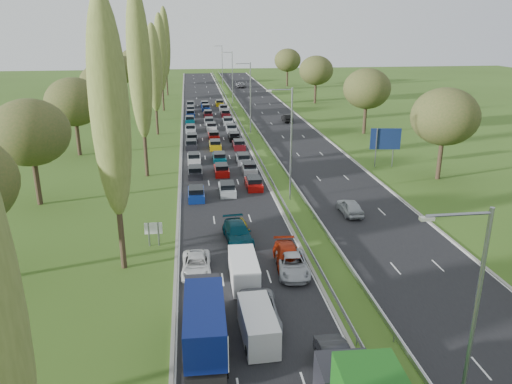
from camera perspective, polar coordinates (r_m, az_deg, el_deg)
ground at (r=89.63m, az=-0.78°, el=7.03°), size 260.00×260.00×0.00m
near_carriageway at (r=91.55m, az=-5.20°, el=7.20°), size 10.50×215.00×0.04m
far_carriageway at (r=93.07m, az=3.20°, el=7.44°), size 10.50×215.00×0.04m
central_reservation at (r=91.96m, az=-0.97°, el=7.67°), size 2.36×215.00×0.32m
lamp_columns at (r=86.65m, az=-0.64°, el=10.65°), size 0.18×140.18×12.00m
poplar_row at (r=75.75m, az=-12.18°, el=13.95°), size 2.80×127.80×22.44m
woodland_left at (r=72.37m, az=-20.64°, el=9.22°), size 8.00×166.00×11.10m
woodland_right at (r=80.34m, az=14.58°, el=10.64°), size 8.00×153.00×11.10m
traffic_queue_fill at (r=86.35m, az=-5.04°, el=6.80°), size 9.10×68.84×0.80m
near_car_2 at (r=38.67m, az=-6.82°, el=-8.27°), size 2.33×4.80×1.32m
near_car_6 at (r=32.57m, az=0.38°, el=-13.54°), size 2.53×5.33×1.47m
near_car_7 at (r=43.72m, az=-2.11°, el=-4.66°), size 2.60×5.53×1.56m
near_car_8 at (r=44.28m, az=-1.95°, el=-4.37°), size 1.88×4.51×1.53m
near_car_9 at (r=28.73m, az=9.20°, el=-18.76°), size 1.60×4.53×1.49m
near_car_10 at (r=38.49m, az=4.20°, el=-8.26°), size 2.64×5.11×1.38m
near_car_11 at (r=39.64m, az=3.67°, el=-7.35°), size 2.26×5.08×1.45m
far_car_0 at (r=50.69m, az=10.68°, el=-1.67°), size 1.83×4.42×1.50m
far_car_1 at (r=98.09m, az=3.57°, el=8.43°), size 1.65×4.28×1.39m
far_car_2 at (r=152.54m, az=-1.76°, el=12.17°), size 2.95×5.91×1.61m
blue_lorry at (r=29.97m, az=-5.93°, el=-14.41°), size 2.26×8.13×3.43m
white_van_front at (r=31.10m, az=0.16°, el=-14.72°), size 1.89×4.83×1.94m
white_van_rear at (r=37.14m, az=-1.45°, el=-8.75°), size 1.92×4.90×1.97m
info_sign at (r=43.50m, az=-11.63°, el=-4.37°), size 1.50×0.16×2.10m
direction_sign at (r=67.86m, az=14.57°, el=5.71°), size 3.98×0.62×5.20m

